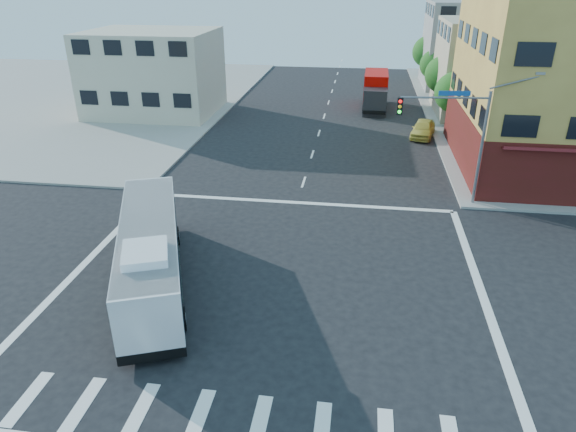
# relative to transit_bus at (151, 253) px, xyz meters

# --- Properties ---
(ground) EXTENTS (120.00, 120.00, 0.00)m
(ground) POSITION_rel_transit_bus_xyz_m (5.37, 0.65, -1.66)
(ground) COLOR black
(ground) RESTS_ON ground
(sidewalk_nw) EXTENTS (50.00, 50.00, 0.15)m
(sidewalk_nw) POSITION_rel_transit_bus_xyz_m (-29.63, 35.65, -1.59)
(sidewalk_nw) COLOR #98968D
(sidewalk_nw) RESTS_ON ground
(building_east_near) EXTENTS (12.06, 10.06, 9.00)m
(building_east_near) POSITION_rel_transit_bus_xyz_m (22.35, 34.63, 2.84)
(building_east_near) COLOR #B6AA8B
(building_east_near) RESTS_ON ground
(building_east_far) EXTENTS (12.06, 10.06, 10.00)m
(building_east_far) POSITION_rel_transit_bus_xyz_m (22.35, 48.63, 3.34)
(building_east_far) COLOR #969691
(building_east_far) RESTS_ON ground
(building_west) EXTENTS (12.06, 10.06, 8.00)m
(building_west) POSITION_rel_transit_bus_xyz_m (-11.65, 30.63, 2.34)
(building_west) COLOR beige
(building_west) RESTS_ON ground
(signal_mast_ne) EXTENTS (7.91, 1.13, 8.07)m
(signal_mast_ne) POSITION_rel_transit_bus_xyz_m (14.45, 11.27, 3.32)
(signal_mast_ne) COLOR slate
(signal_mast_ne) RESTS_ON ground
(street_tree_a) EXTENTS (3.60, 3.60, 5.53)m
(street_tree_a) POSITION_rel_transit_bus_xyz_m (17.27, 28.57, 1.92)
(street_tree_a) COLOR #372714
(street_tree_a) RESTS_ON ground
(street_tree_b) EXTENTS (3.80, 3.80, 5.79)m
(street_tree_b) POSITION_rel_transit_bus_xyz_m (17.27, 36.57, 2.09)
(street_tree_b) COLOR #372714
(street_tree_b) RESTS_ON ground
(street_tree_c) EXTENTS (3.40, 3.40, 5.29)m
(street_tree_c) POSITION_rel_transit_bus_xyz_m (17.27, 44.57, 1.80)
(street_tree_c) COLOR #372714
(street_tree_c) RESTS_ON ground
(street_tree_d) EXTENTS (4.00, 4.00, 6.03)m
(street_tree_d) POSITION_rel_transit_bus_xyz_m (17.27, 52.57, 2.22)
(street_tree_d) COLOR #372714
(street_tree_d) RESTS_ON ground
(transit_bus) EXTENTS (6.42, 11.61, 3.40)m
(transit_bus) POSITION_rel_transit_bus_xyz_m (0.00, 0.00, 0.00)
(transit_bus) COLOR black
(transit_bus) RESTS_ON ground
(box_truck) EXTENTS (2.50, 8.01, 3.59)m
(box_truck) POSITION_rel_transit_bus_xyz_m (10.34, 35.65, 0.07)
(box_truck) COLOR #222327
(box_truck) RESTS_ON ground
(parked_car) EXTENTS (2.71, 4.68, 1.50)m
(parked_car) POSITION_rel_transit_bus_xyz_m (14.42, 25.73, -0.92)
(parked_car) COLOR #D1C34B
(parked_car) RESTS_ON ground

